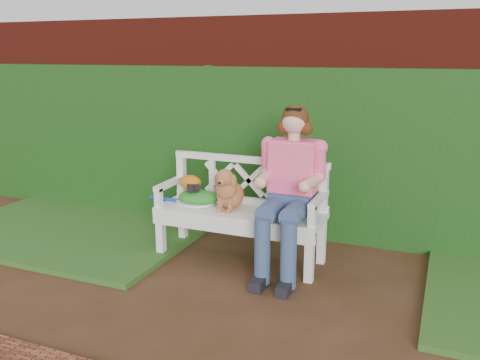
% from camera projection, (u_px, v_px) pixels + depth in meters
% --- Properties ---
extents(ground, '(60.00, 60.00, 0.00)m').
position_uv_depth(ground, '(260.00, 311.00, 3.71)').
color(ground, '#3E2311').
extents(brick_wall, '(10.00, 0.30, 2.20)m').
position_uv_depth(brick_wall, '(326.00, 127.00, 5.15)').
color(brick_wall, '#5C170E').
rests_on(brick_wall, ground).
extents(ivy_hedge, '(10.00, 0.18, 1.70)m').
position_uv_depth(ivy_hedge, '(320.00, 155.00, 5.01)').
color(ivy_hedge, '#28581C').
rests_on(ivy_hedge, ground).
extents(grass_left, '(2.60, 2.00, 0.05)m').
position_uv_depth(grass_left, '(78.00, 228.00, 5.40)').
color(grass_left, '#234219').
rests_on(grass_left, ground).
extents(garden_bench, '(1.63, 0.75, 0.48)m').
position_uv_depth(garden_bench, '(240.00, 235.00, 4.58)').
color(garden_bench, white).
rests_on(garden_bench, ground).
extents(seated_woman, '(0.66, 0.84, 1.41)m').
position_uv_depth(seated_woman, '(291.00, 191.00, 4.27)').
color(seated_woman, '#F63259').
rests_on(seated_woman, ground).
extents(dog, '(0.35, 0.41, 0.39)m').
position_uv_depth(dog, '(229.00, 188.00, 4.49)').
color(dog, '#AC7948').
rests_on(dog, garden_bench).
extents(tennis_racket, '(0.72, 0.38, 0.03)m').
position_uv_depth(tennis_racket, '(192.00, 202.00, 4.68)').
color(tennis_racket, white).
rests_on(tennis_racket, garden_bench).
extents(green_bag, '(0.39, 0.30, 0.13)m').
position_uv_depth(green_bag, '(198.00, 197.00, 4.68)').
color(green_bag, '#20721F').
rests_on(green_bag, garden_bench).
extents(camera_item, '(0.12, 0.10, 0.07)m').
position_uv_depth(camera_item, '(194.00, 187.00, 4.64)').
color(camera_item, black).
rests_on(camera_item, green_bag).
extents(baseball_glove, '(0.25, 0.22, 0.13)m').
position_uv_depth(baseball_glove, '(190.00, 182.00, 4.68)').
color(baseball_glove, '#BE6613').
rests_on(baseball_glove, green_bag).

